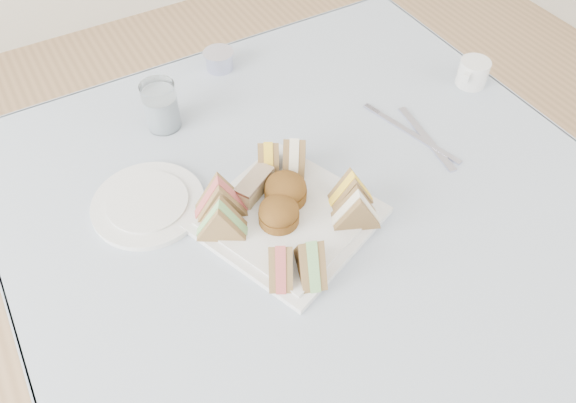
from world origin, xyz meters
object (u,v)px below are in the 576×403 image
table (312,313)px  serving_plate (288,219)px  water_glass (161,106)px  creamer_jug (473,73)px

table → serving_plate: size_ratio=3.56×
table → water_glass: (-0.15, 0.32, 0.42)m
creamer_jug → water_glass: bearing=137.6°
water_glass → table: bearing=-64.5°
table → water_glass: size_ratio=9.32×
serving_plate → creamer_jug: 0.53m
serving_plate → water_glass: (-0.09, 0.33, 0.04)m
water_glass → creamer_jug: size_ratio=1.55×
creamer_jug → table: bearing=171.1°
table → creamer_jug: (0.45, 0.12, 0.40)m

